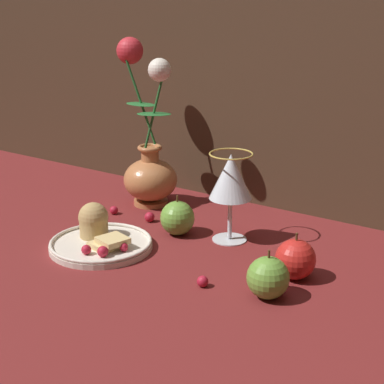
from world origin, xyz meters
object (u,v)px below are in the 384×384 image
object	(u,v)px
apple_beside_vase	(177,218)
apple_at_table_edge	(295,259)
plate_with_pastries	(99,237)
vase	(149,158)
wine_glass	(231,180)
apple_near_glass	(268,278)

from	to	relation	value
apple_beside_vase	apple_at_table_edge	bearing A→B (deg)	-10.30
plate_with_pastries	apple_at_table_edge	distance (m)	0.35
vase	wine_glass	distance (m)	0.26
vase	apple_at_table_edge	distance (m)	0.45
vase	apple_beside_vase	bearing A→B (deg)	-36.03
apple_beside_vase	apple_near_glass	xyz separation A→B (m)	(0.26, -0.13, 0.00)
vase	apple_at_table_edge	size ratio (longest dim) A/B	4.43
wine_glass	apple_near_glass	bearing A→B (deg)	-44.86
plate_with_pastries	apple_beside_vase	size ratio (longest dim) A/B	2.39
plate_with_pastries	apple_beside_vase	bearing A→B (deg)	57.37
vase	plate_with_pastries	xyz separation A→B (m)	(0.07, -0.24, -0.08)
wine_glass	apple_at_table_edge	bearing A→B (deg)	-25.11
plate_with_pastries	apple_beside_vase	distance (m)	0.15
apple_at_table_edge	apple_beside_vase	bearing A→B (deg)	169.70
wine_glass	apple_beside_vase	bearing A→B (deg)	-162.01
vase	apple_beside_vase	size ratio (longest dim) A/B	4.49
wine_glass	apple_at_table_edge	world-z (taller)	wine_glass
apple_beside_vase	apple_near_glass	world-z (taller)	same
wine_glass	apple_at_table_edge	distance (m)	0.20
apple_beside_vase	apple_near_glass	distance (m)	0.29
vase	apple_near_glass	distance (m)	0.48
wine_glass	apple_at_table_edge	size ratio (longest dim) A/B	2.12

